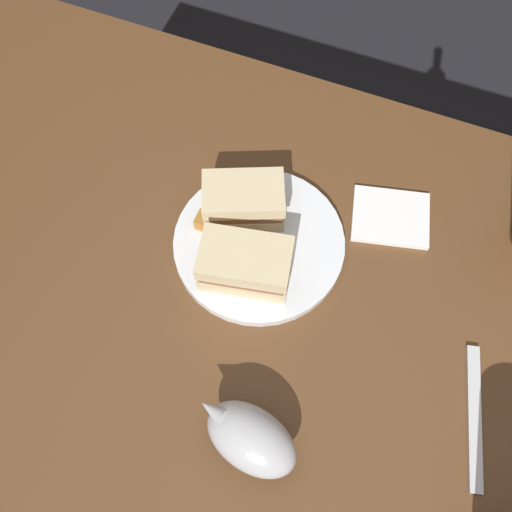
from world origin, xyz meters
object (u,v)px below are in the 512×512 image
Objects in this scene: sandwich_half_left at (244,201)px; fork at (474,416)px; gravy_boat at (250,438)px; plate at (259,243)px; sandwich_half_right at (245,264)px; napkin at (391,217)px.

fork is (0.37, -0.16, -0.04)m from sandwich_half_left.
plate is at bearing 109.12° from gravy_boat.
gravy_boat reaches higher than plate.
sandwich_half_right is 1.19× the size of napkin.
sandwich_half_left is 0.32m from gravy_boat.
napkin reaches higher than fork.
fork is at bearing 27.88° from gravy_boat.
sandwich_half_left reaches higher than plate.
plate is 1.34× the size of fork.
sandwich_half_right reaches higher than fork.
fork is (0.33, -0.12, -0.00)m from plate.
sandwich_half_left reaches higher than napkin.
napkin is 0.61× the size of fork.
plate is 0.36m from fork.
sandwich_half_right reaches higher than plate.
napkin is at bearing 78.71° from gravy_boat.
sandwich_half_left is at bearing -159.38° from napkin.
sandwich_half_left is 0.41m from fork.
sandwich_half_right is at bearing 113.40° from gravy_boat.
plate is 1.85× the size of sandwich_half_left.
plate reaches higher than fork.
sandwich_half_left is 0.99× the size of sandwich_half_right.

